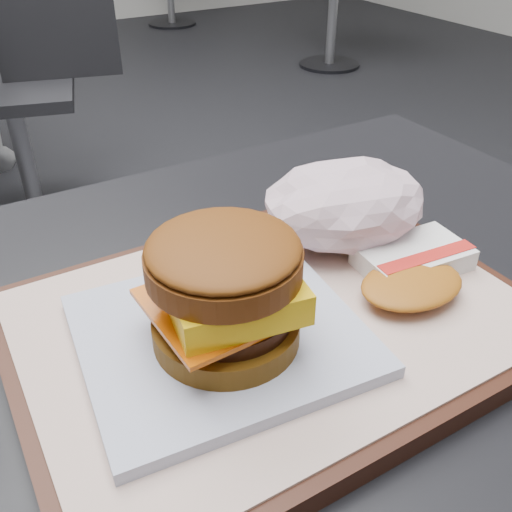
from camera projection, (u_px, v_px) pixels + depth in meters
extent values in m
cube|color=black|center=(272.00, 332.00, 0.47)|extent=(0.80, 0.60, 0.04)
cube|color=black|center=(273.00, 323.00, 0.44)|extent=(0.38, 0.28, 0.02)
cube|color=beige|center=(274.00, 312.00, 0.43)|extent=(0.36, 0.26, 0.00)
cube|color=silver|center=(220.00, 334.00, 0.40)|extent=(0.21, 0.19, 0.01)
cylinder|color=brown|center=(226.00, 328.00, 0.39)|extent=(0.11, 0.11, 0.02)
cylinder|color=black|center=(228.00, 311.00, 0.38)|extent=(0.09, 0.09, 0.01)
cube|color=#CB5006|center=(218.00, 304.00, 0.37)|extent=(0.09, 0.09, 0.00)
cube|color=yellow|center=(230.00, 288.00, 0.37)|extent=(0.09, 0.09, 0.02)
cylinder|color=#69330F|center=(224.00, 263.00, 0.36)|extent=(0.11, 0.11, 0.02)
ellipsoid|color=brown|center=(223.00, 247.00, 0.35)|extent=(0.11, 0.11, 0.02)
cube|color=white|center=(413.00, 257.00, 0.47)|extent=(0.09, 0.06, 0.02)
cube|color=red|center=(428.00, 256.00, 0.46)|extent=(0.09, 0.02, 0.00)
ellipsoid|color=#BB6E1E|center=(412.00, 284.00, 0.44)|extent=(0.09, 0.06, 0.01)
cylinder|color=#9D9CA1|center=(25.00, 158.00, 2.04)|extent=(0.06, 0.06, 0.44)
cube|color=black|center=(8.00, 92.00, 1.91)|extent=(0.52, 0.52, 0.04)
cube|color=black|center=(53.00, 16.00, 1.86)|extent=(0.39, 0.14, 0.40)
cylinder|color=black|center=(329.00, 64.00, 3.81)|extent=(0.40, 0.40, 0.02)
cylinder|color=#A5A5AA|center=(333.00, 7.00, 3.61)|extent=(0.06, 0.06, 0.70)
cylinder|color=black|center=(172.00, 23.00, 4.86)|extent=(0.40, 0.40, 0.02)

